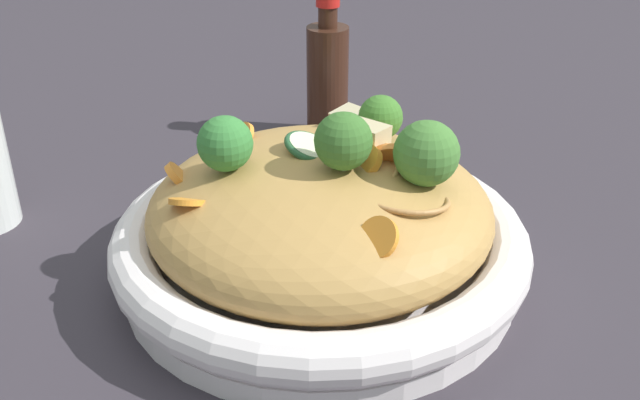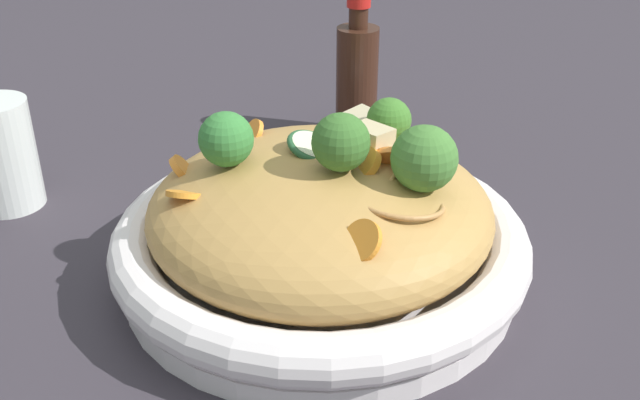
{
  "view_description": "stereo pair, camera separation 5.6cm",
  "coord_description": "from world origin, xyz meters",
  "views": [
    {
      "loc": [
        0.45,
        0.21,
        0.34
      ],
      "look_at": [
        0.0,
        0.0,
        0.07
      ],
      "focal_mm": 42.26,
      "sensor_mm": 36.0,
      "label": 1
    },
    {
      "loc": [
        0.42,
        0.26,
        0.34
      ],
      "look_at": [
        0.0,
        0.0,
        0.07
      ],
      "focal_mm": 42.26,
      "sensor_mm": 36.0,
      "label": 2
    }
  ],
  "objects": [
    {
      "name": "ground_plane",
      "position": [
        0.0,
        0.0,
        0.0
      ],
      "size": [
        3.0,
        3.0,
        0.0
      ],
      "primitive_type": "plane",
      "color": "#332E36"
    },
    {
      "name": "zucchini_slices",
      "position": [
        -0.02,
        -0.0,
        0.1
      ],
      "size": [
        0.07,
        0.08,
        0.02
      ],
      "color": "beige",
      "rests_on": "serving_bowl"
    },
    {
      "name": "chicken_chunks",
      "position": [
        -0.06,
        0.01,
        0.1
      ],
      "size": [
        0.08,
        0.07,
        0.04
      ],
      "color": "#CBB78A",
      "rests_on": "serving_bowl"
    },
    {
      "name": "serving_bowl",
      "position": [
        0.0,
        0.0,
        0.03
      ],
      "size": [
        0.32,
        0.32,
        0.05
      ],
      "color": "white",
      "rests_on": "ground_plane"
    },
    {
      "name": "carrot_coins",
      "position": [
        0.02,
        -0.01,
        0.09
      ],
      "size": [
        0.14,
        0.2,
        0.04
      ],
      "color": "orange",
      "rests_on": "serving_bowl"
    },
    {
      "name": "broccoli_florets",
      "position": [
        -0.01,
        0.02,
        0.12
      ],
      "size": [
        0.15,
        0.19,
        0.06
      ],
      "color": "#A2BA7C",
      "rests_on": "serving_bowl"
    },
    {
      "name": "soy_sauce_bottle",
      "position": [
        -0.26,
        -0.11,
        0.07
      ],
      "size": [
        0.04,
        0.04,
        0.15
      ],
      "color": "#381E14",
      "rests_on": "ground_plane"
    },
    {
      "name": "drinking_glass",
      "position": [
        0.05,
        -0.3,
        0.05
      ],
      "size": [
        0.06,
        0.06,
        0.1
      ],
      "color": "silver",
      "rests_on": "ground_plane"
    },
    {
      "name": "noodle_heap",
      "position": [
        0.0,
        0.0,
        0.06
      ],
      "size": [
        0.26,
        0.26,
        0.09
      ],
      "color": "#B68948",
      "rests_on": "serving_bowl"
    }
  ]
}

